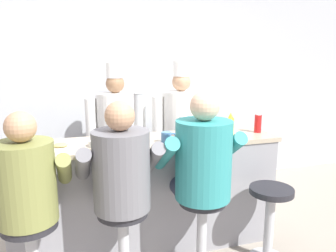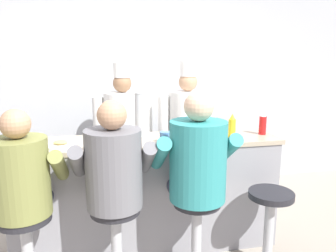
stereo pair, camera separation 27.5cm
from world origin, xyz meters
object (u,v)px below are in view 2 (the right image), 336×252
ketchup_bottle_red (263,123)px  cook_in_whites_near (124,131)px  mustard_bottle_yellow (232,127)px  breakfast_plate (61,145)px  diner_seated_teal (196,165)px  water_pitcher_clear (186,128)px  hot_sauce_bottle_orange (226,130)px  cup_stack_steel (139,115)px  empty_stool_round (270,217)px  diner_seated_olive (22,184)px  coffee_mug_blue (165,137)px  diner_seated_grey (114,174)px  cereal_bowl (96,142)px  cook_in_whites_far (187,131)px

ketchup_bottle_red → cook_in_whites_near: 1.53m
mustard_bottle_yellow → ketchup_bottle_red: bearing=14.4°
breakfast_plate → diner_seated_teal: size_ratio=0.17×
ketchup_bottle_red → water_pitcher_clear: bearing=-179.6°
ketchup_bottle_red → hot_sauce_bottle_orange: 0.38m
cup_stack_steel → empty_stool_round: 1.43m
breakfast_plate → hot_sauce_bottle_orange: bearing=1.6°
diner_seated_olive → empty_stool_round: size_ratio=2.11×
cook_in_whites_near → water_pitcher_clear: bearing=-59.3°
hot_sauce_bottle_orange → coffee_mug_blue: (-0.59, -0.09, -0.02)m
water_pitcher_clear → cook_in_whites_near: cook_in_whites_near is taller
hot_sauce_bottle_orange → diner_seated_grey: (-1.05, -0.46, -0.19)m
diner_seated_teal → diner_seated_olive: bearing=-179.8°
water_pitcher_clear → cook_in_whites_near: bearing=120.7°
cereal_bowl → diner_seated_olive: bearing=-140.2°
cook_in_whites_near → breakfast_plate: bearing=-122.9°
cook_in_whites_far → coffee_mug_blue: bearing=-117.5°
coffee_mug_blue → cook_in_whites_near: (-0.29, 0.95, -0.15)m
breakfast_plate → cook_in_whites_near: (0.58, 0.90, -0.12)m
water_pitcher_clear → cook_in_whites_far: size_ratio=0.12×
cook_in_whites_far → ketchup_bottle_red: bearing=-51.2°
water_pitcher_clear → cup_stack_steel: 0.44m
diner_seated_olive → cook_in_whites_far: size_ratio=0.83×
mustard_bottle_yellow → coffee_mug_blue: bearing=-178.6°
coffee_mug_blue → diner_seated_grey: size_ratio=0.09×
breakfast_plate → cereal_bowl: size_ratio=2.01×
cook_in_whites_near → cup_stack_steel: bearing=-81.8°
cup_stack_steel → cook_in_whites_far: size_ratio=0.24×
cup_stack_steel → mustard_bottle_yellow: bearing=-16.4°
ketchup_bottle_red → cereal_bowl: bearing=-178.0°
cup_stack_steel → diner_seated_teal: bearing=-59.5°
diner_seated_teal → cook_in_whites_far: 1.18m
breakfast_plate → empty_stool_round: (1.68, -0.45, -0.60)m
breakfast_plate → coffee_mug_blue: bearing=-3.3°
diner_seated_teal → cook_in_whites_far: (0.24, 1.16, 0.01)m
coffee_mug_blue → diner_seated_teal: size_ratio=0.09×
cup_stack_steel → cook_in_whites_near: bearing=98.2°
ketchup_bottle_red → coffee_mug_blue: ketchup_bottle_red is taller
breakfast_plate → cook_in_whites_far: cook_in_whites_far is taller
breakfast_plate → diner_seated_olive: 0.50m
cereal_bowl → cook_in_whites_near: 0.95m
ketchup_bottle_red → coffee_mug_blue: size_ratio=1.65×
breakfast_plate → empty_stool_round: 1.84m
mustard_bottle_yellow → water_pitcher_clear: mustard_bottle_yellow is taller
hot_sauce_bottle_orange → diner_seated_olive: 1.76m
cup_stack_steel → empty_stool_round: bearing=-33.3°
cup_stack_steel → diner_seated_olive: 1.15m
ketchup_bottle_red → breakfast_plate: 1.84m
diner_seated_olive → cup_stack_steel: bearing=34.5°
empty_stool_round → cook_in_whites_far: size_ratio=0.39×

